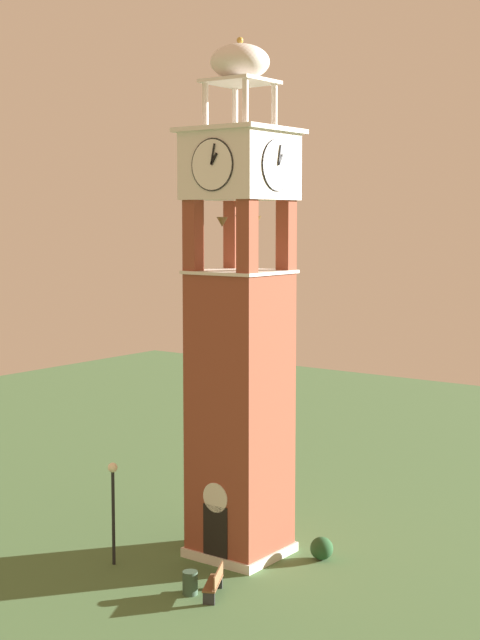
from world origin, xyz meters
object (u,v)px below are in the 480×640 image
trash_bin (190,583)px  lamp_post (113,494)px  park_bench (215,582)px  clock_tower (240,346)px

trash_bin → lamp_post: bearing=173.1°
trash_bin → park_bench: bearing=25.2°
lamp_post → trash_bin: size_ratio=4.77×
clock_tower → trash_bin: bearing=-76.8°
clock_tower → park_bench: bearing=-65.2°
park_bench → trash_bin: park_bench is taller
lamp_post → trash_bin: (4.03, -0.49, -2.25)m
clock_tower → park_bench: (1.74, -3.77, -7.46)m
clock_tower → trash_bin: (0.97, -4.13, -7.54)m
park_bench → lamp_post: (-4.81, 0.13, 2.17)m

